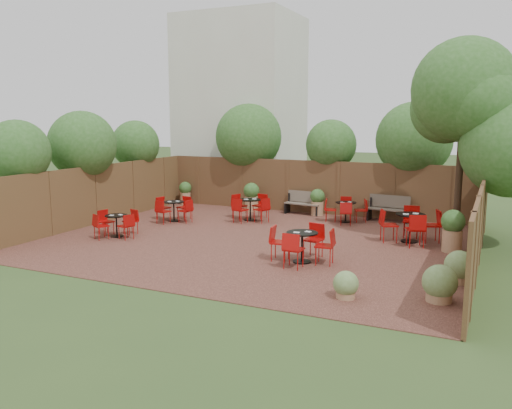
% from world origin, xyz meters
% --- Properties ---
extents(ground, '(80.00, 80.00, 0.00)m').
position_xyz_m(ground, '(0.00, 0.00, 0.00)').
color(ground, '#354F23').
rests_on(ground, ground).
extents(courtyard_paving, '(12.00, 10.00, 0.02)m').
position_xyz_m(courtyard_paving, '(0.00, 0.00, 0.01)').
color(courtyard_paving, '#391F17').
rests_on(courtyard_paving, ground).
extents(fence_back, '(12.00, 0.08, 2.00)m').
position_xyz_m(fence_back, '(0.00, 5.00, 1.00)').
color(fence_back, '#4E2B1D').
rests_on(fence_back, ground).
extents(fence_left, '(0.08, 10.00, 2.00)m').
position_xyz_m(fence_left, '(-6.00, 0.00, 1.00)').
color(fence_left, '#4E2B1D').
rests_on(fence_left, ground).
extents(fence_right, '(0.08, 10.00, 2.00)m').
position_xyz_m(fence_right, '(6.00, 0.00, 1.00)').
color(fence_right, '#4E2B1D').
rests_on(fence_right, ground).
extents(neighbour_building, '(5.00, 4.00, 8.00)m').
position_xyz_m(neighbour_building, '(-4.50, 8.00, 4.00)').
color(neighbour_building, beige).
rests_on(neighbour_building, ground).
extents(overhang_foliage, '(15.62, 10.61, 2.71)m').
position_xyz_m(overhang_foliage, '(-0.24, 3.33, 2.74)').
color(overhang_foliage, '#2A571C').
rests_on(overhang_foliage, ground).
extents(courtyard_tree, '(2.99, 2.93, 5.80)m').
position_xyz_m(courtyard_tree, '(5.29, 2.36, 4.18)').
color(courtyard_tree, black).
rests_on(courtyard_tree, courtyard_paving).
extents(park_bench_left, '(1.42, 0.62, 0.85)m').
position_xyz_m(park_bench_left, '(-0.22, 4.62, 0.46)').
color(park_bench_left, brown).
rests_on(park_bench_left, courtyard_paving).
extents(park_bench_right, '(1.49, 0.61, 0.90)m').
position_xyz_m(park_bench_right, '(2.93, 4.62, 0.48)').
color(park_bench_right, brown).
rests_on(park_bench_right, courtyard_paving).
extents(bistro_tables, '(9.76, 7.00, 0.95)m').
position_xyz_m(bistro_tables, '(0.27, 1.12, 0.45)').
color(bistro_tables, black).
rests_on(bistro_tables, courtyard_paving).
extents(planters, '(11.33, 4.25, 1.15)m').
position_xyz_m(planters, '(0.19, 3.36, 0.60)').
color(planters, '#9F744F').
rests_on(planters, courtyard_paving).
extents(low_shrubs, '(2.59, 2.61, 0.74)m').
position_xyz_m(low_shrubs, '(5.22, -2.76, 0.36)').
color(low_shrubs, '#9F744F').
rests_on(low_shrubs, courtyard_paving).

